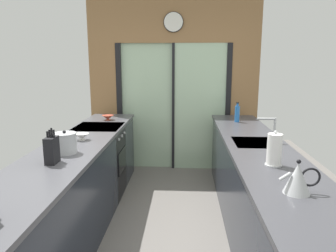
{
  "coord_description": "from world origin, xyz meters",
  "views": [
    {
      "loc": [
        0.18,
        -2.67,
        1.74
      ],
      "look_at": [
        -0.0,
        0.8,
        1.03
      ],
      "focal_mm": 34.33,
      "sensor_mm": 36.0,
      "label": 1
    }
  ],
  "objects": [
    {
      "name": "knife_block",
      "position": [
        -0.89,
        -0.22,
        1.03
      ],
      "size": [
        0.08,
        0.14,
        0.29
      ],
      "color": "black",
      "rests_on": "left_counter_run"
    },
    {
      "name": "right_counter_run",
      "position": [
        0.91,
        0.3,
        0.46
      ],
      "size": [
        0.62,
        3.8,
        0.92
      ],
      "color": "#1E232D",
      "rests_on": "ground_plane"
    },
    {
      "name": "ground_plane",
      "position": [
        0.0,
        0.6,
        -0.01
      ],
      "size": [
        5.04,
        7.6,
        0.02
      ],
      "primitive_type": "cube",
      "color": "slate"
    },
    {
      "name": "mixing_bowl_near",
      "position": [
        -0.89,
        0.54,
        0.96
      ],
      "size": [
        0.15,
        0.15,
        0.07
      ],
      "color": "silver",
      "rests_on": "left_counter_run"
    },
    {
      "name": "stock_pot",
      "position": [
        -0.89,
        0.07,
        1.01
      ],
      "size": [
        0.21,
        0.21,
        0.21
      ],
      "color": "#B7BABC",
      "rests_on": "left_counter_run"
    },
    {
      "name": "left_counter_run",
      "position": [
        -0.91,
        0.13,
        0.47
      ],
      "size": [
        0.62,
        3.8,
        0.92
      ],
      "color": "#1E232D",
      "rests_on": "ground_plane"
    },
    {
      "name": "paper_towel_roll",
      "position": [
        0.89,
        -0.19,
        1.05
      ],
      "size": [
        0.13,
        0.13,
        0.29
      ],
      "color": "#B7BABC",
      "rests_on": "right_counter_run"
    },
    {
      "name": "soap_bottle",
      "position": [
        0.89,
        1.65,
        1.04
      ],
      "size": [
        0.07,
        0.07,
        0.27
      ],
      "color": "#286BB7",
      "rests_on": "right_counter_run"
    },
    {
      "name": "sink_faucet",
      "position": [
        1.06,
        0.55,
        1.09
      ],
      "size": [
        0.19,
        0.02,
        0.26
      ],
      "color": "#B7BABC",
      "rests_on": "right_counter_run"
    },
    {
      "name": "kettle",
      "position": [
        0.89,
        -0.73,
        1.02
      ],
      "size": [
        0.26,
        0.17,
        0.22
      ],
      "color": "#B7BABC",
      "rests_on": "right_counter_run"
    },
    {
      "name": "back_wall_unit",
      "position": [
        0.0,
        2.4,
        1.53
      ],
      "size": [
        2.64,
        0.12,
        2.7
      ],
      "color": "olive",
      "rests_on": "ground_plane"
    },
    {
      "name": "mixing_bowl_far",
      "position": [
        -0.89,
        1.69,
        0.96
      ],
      "size": [
        0.17,
        0.17,
        0.07
      ],
      "color": "#BC4C38",
      "rests_on": "left_counter_run"
    },
    {
      "name": "oven_range",
      "position": [
        -0.91,
        1.25,
        0.46
      ],
      "size": [
        0.6,
        0.6,
        0.92
      ],
      "color": "black",
      "rests_on": "ground_plane"
    }
  ]
}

